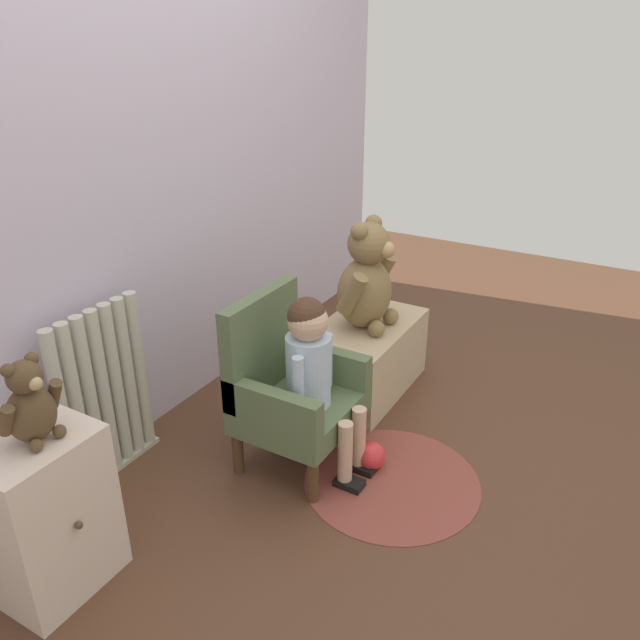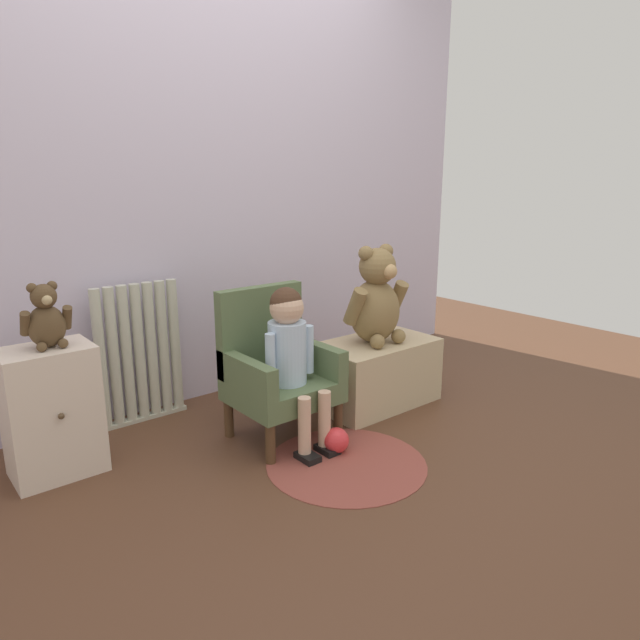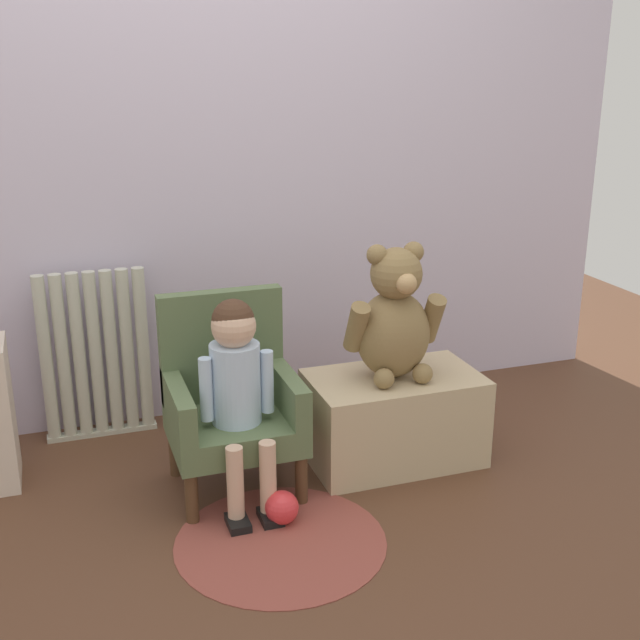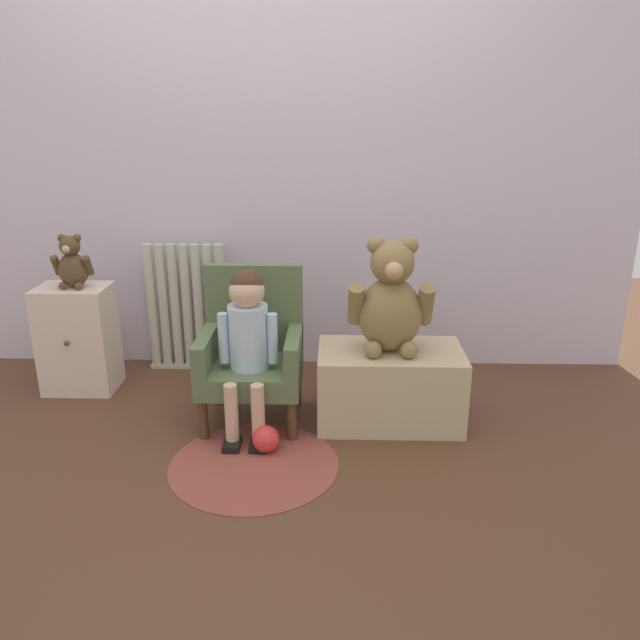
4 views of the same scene
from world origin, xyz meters
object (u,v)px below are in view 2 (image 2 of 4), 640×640
object	(u,v)px
small_teddy_bear	(46,319)
toy_ball	(336,440)
child_figure	(290,345)
child_armchair	(276,369)
low_bench	(375,373)
radiator	(140,354)
floor_rug	(346,463)
large_teddy_bear	(376,300)
small_dresser	(52,412)

from	to	relation	value
small_teddy_bear	toy_ball	xyz separation A→B (m)	(0.97, -0.59, -0.59)
child_figure	toy_ball	size ratio (longest dim) A/B	6.33
child_armchair	child_figure	bearing A→B (deg)	-90.00
low_bench	small_teddy_bear	bearing A→B (deg)	168.66
child_armchair	child_figure	distance (m)	0.18
radiator	floor_rug	world-z (taller)	radiator
low_bench	small_teddy_bear	world-z (taller)	small_teddy_bear
radiator	low_bench	xyz separation A→B (m)	(1.03, -0.58, -0.17)
child_armchair	large_teddy_bear	world-z (taller)	large_teddy_bear
floor_rug	child_figure	bearing A→B (deg)	99.43
radiator	child_figure	bearing A→B (deg)	-57.77
small_dresser	large_teddy_bear	xyz separation A→B (m)	(1.51, -0.30, 0.30)
small_dresser	child_figure	size ratio (longest dim) A/B	0.75
small_dresser	large_teddy_bear	distance (m)	1.57
low_bench	child_armchair	bearing A→B (deg)	177.16
child_armchair	large_teddy_bear	distance (m)	0.65
child_armchair	toy_ball	xyz separation A→B (m)	(0.09, -0.32, -0.26)
low_bench	child_figure	bearing A→B (deg)	-172.35
child_figure	toy_ball	bearing A→B (deg)	-66.76
toy_ball	floor_rug	bearing A→B (deg)	-108.85
child_armchair	small_teddy_bear	distance (m)	0.98
low_bench	small_dresser	bearing A→B (deg)	168.71
radiator	child_figure	world-z (taller)	child_figure
small_dresser	child_figure	distance (m)	1.00
small_dresser	child_armchair	xyz separation A→B (m)	(0.90, -0.27, 0.05)
large_teddy_bear	low_bench	bearing A→B (deg)	-11.26
child_figure	small_teddy_bear	size ratio (longest dim) A/B	2.78
small_teddy_bear	large_teddy_bear	bearing A→B (deg)	-11.34
small_teddy_bear	toy_ball	size ratio (longest dim) A/B	2.28
child_armchair	floor_rug	distance (m)	0.54
large_teddy_bear	radiator	bearing A→B (deg)	150.56
low_bench	large_teddy_bear	xyz separation A→B (m)	(-0.01, 0.00, 0.39)
large_teddy_bear	toy_ball	xyz separation A→B (m)	(-0.52, -0.29, -0.51)
radiator	small_dresser	xyz separation A→B (m)	(-0.48, -0.28, -0.07)
radiator	small_teddy_bear	bearing A→B (deg)	-148.78
small_dresser	toy_ball	distance (m)	1.17
child_armchair	child_figure	size ratio (longest dim) A/B	0.96
floor_rug	large_teddy_bear	bearing A→B (deg)	35.80
floor_rug	toy_ball	world-z (taller)	toy_ball
small_dresser	large_teddy_bear	world-z (taller)	large_teddy_bear
low_bench	floor_rug	world-z (taller)	low_bench
child_figure	small_teddy_bear	distance (m)	0.98
radiator	small_dresser	world-z (taller)	radiator
small_teddy_bear	floor_rug	bearing A→B (deg)	-36.82
child_figure	radiator	bearing A→B (deg)	122.23
large_teddy_bear	toy_ball	bearing A→B (deg)	-150.57
large_teddy_bear	toy_ball	distance (m)	0.78
child_figure	low_bench	size ratio (longest dim) A/B	1.12
small_dresser	child_figure	bearing A→B (deg)	-23.18
large_teddy_bear	floor_rug	size ratio (longest dim) A/B	0.74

